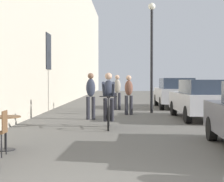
# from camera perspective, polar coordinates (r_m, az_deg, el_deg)

# --- Properties ---
(building_facade_left) EXTENTS (0.54, 68.00, 10.26)m
(building_facade_left) POSITION_cam_1_polar(r_m,az_deg,el_deg) (18.78, -10.28, 12.91)
(building_facade_left) COLOR #B7AD99
(building_facade_left) RESTS_ON ground_plane
(cafe_table_mid) EXTENTS (0.64, 0.64, 0.72)m
(cafe_table_mid) POSITION_cam_1_polar(r_m,az_deg,el_deg) (8.17, -16.10, -5.15)
(cafe_table_mid) COLOR black
(cafe_table_mid) RESTS_ON ground_plane
(cyclist_on_bicycle) EXTENTS (0.52, 1.76, 1.74)m
(cyclist_on_bicycle) POSITION_cam_1_polar(r_m,az_deg,el_deg) (11.45, -0.54, -1.66)
(cyclist_on_bicycle) COLOR black
(cyclist_on_bicycle) RESTS_ON ground_plane
(pedestrian_near) EXTENTS (0.37, 0.28, 1.74)m
(pedestrian_near) POSITION_cam_1_polar(r_m,az_deg,el_deg) (13.81, -3.30, -0.35)
(pedestrian_near) COLOR #26262D
(pedestrian_near) RESTS_ON ground_plane
(pedestrian_mid) EXTENTS (0.35, 0.26, 1.67)m
(pedestrian_mid) POSITION_cam_1_polar(r_m,az_deg,el_deg) (15.62, 2.60, -0.25)
(pedestrian_mid) COLOR #26262D
(pedestrian_mid) RESTS_ON ground_plane
(pedestrian_far) EXTENTS (0.36, 0.27, 1.72)m
(pedestrian_far) POSITION_cam_1_polar(r_m,az_deg,el_deg) (18.18, 0.82, 0.13)
(pedestrian_far) COLOR #26262D
(pedestrian_far) RESTS_ON ground_plane
(street_lamp) EXTENTS (0.32, 0.32, 4.90)m
(street_lamp) POSITION_cam_1_polar(r_m,az_deg,el_deg) (16.68, 6.14, 7.32)
(street_lamp) COLOR black
(street_lamp) RESTS_ON ground_plane
(parked_car_second) EXTENTS (1.90, 4.25, 1.49)m
(parked_car_second) POSITION_cam_1_polar(r_m,az_deg,el_deg) (14.23, 13.65, -1.18)
(parked_car_second) COLOR #B7B7BC
(parked_car_second) RESTS_ON ground_plane
(parked_car_third) EXTENTS (1.87, 4.42, 1.57)m
(parked_car_third) POSITION_cam_1_polar(r_m,az_deg,el_deg) (19.76, 9.67, -0.22)
(parked_car_third) COLOR #B7B7BC
(parked_car_third) RESTS_ON ground_plane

